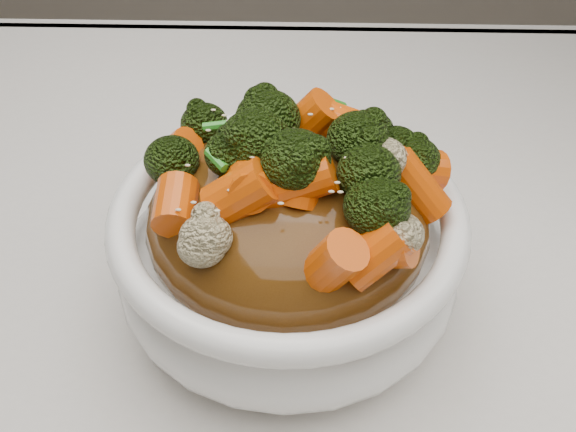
# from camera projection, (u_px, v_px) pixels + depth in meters

# --- Properties ---
(tablecloth) EXTENTS (1.20, 0.80, 0.04)m
(tablecloth) POSITION_uv_depth(u_px,v_px,m) (307.00, 309.00, 0.49)
(tablecloth) COLOR silver
(tablecloth) RESTS_ON dining_table
(bowl) EXTENTS (0.28, 0.28, 0.09)m
(bowl) POSITION_uv_depth(u_px,v_px,m) (288.00, 253.00, 0.44)
(bowl) COLOR white
(bowl) RESTS_ON tablecloth
(sauce_base) EXTENTS (0.22, 0.22, 0.10)m
(sauce_base) POSITION_uv_depth(u_px,v_px,m) (288.00, 220.00, 0.42)
(sauce_base) COLOR #4D2B0D
(sauce_base) RESTS_ON bowl
(carrots) EXTENTS (0.22, 0.22, 0.05)m
(carrots) POSITION_uv_depth(u_px,v_px,m) (288.00, 136.00, 0.38)
(carrots) COLOR #D84E07
(carrots) RESTS_ON sauce_base
(broccoli) EXTENTS (0.22, 0.22, 0.05)m
(broccoli) POSITION_uv_depth(u_px,v_px,m) (288.00, 138.00, 0.38)
(broccoli) COLOR black
(broccoli) RESTS_ON sauce_base
(cauliflower) EXTENTS (0.22, 0.22, 0.04)m
(cauliflower) POSITION_uv_depth(u_px,v_px,m) (288.00, 141.00, 0.38)
(cauliflower) COLOR #C4B586
(cauliflower) RESTS_ON sauce_base
(scallions) EXTENTS (0.17, 0.17, 0.02)m
(scallions) POSITION_uv_depth(u_px,v_px,m) (288.00, 135.00, 0.38)
(scallions) COLOR #257F1D
(scallions) RESTS_ON sauce_base
(sesame_seeds) EXTENTS (0.20, 0.20, 0.01)m
(sesame_seeds) POSITION_uv_depth(u_px,v_px,m) (288.00, 135.00, 0.38)
(sesame_seeds) COLOR beige
(sesame_seeds) RESTS_ON sauce_base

